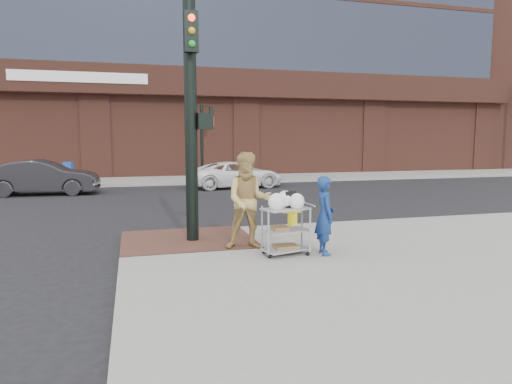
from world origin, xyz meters
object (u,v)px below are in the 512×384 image
object	(u,v)px
lamp_post	(202,133)
traffic_signal_pole	(192,115)
woman_blue	(325,215)
fire_hydrant	(292,212)
pedestrian_tan	(249,201)
utility_cart	(286,226)
sedan_dark	(43,177)
minivan_white	(236,175)

from	to	relation	value
lamp_post	traffic_signal_pole	xyz separation A→B (m)	(-2.48, -15.23, 0.21)
woman_blue	fire_hydrant	distance (m)	2.05
pedestrian_tan	fire_hydrant	size ratio (longest dim) A/B	1.99
utility_cart	fire_hydrant	world-z (taller)	utility_cart
lamp_post	sedan_dark	distance (m)	8.72
pedestrian_tan	fire_hydrant	distance (m)	1.89
woman_blue	sedan_dark	bearing A→B (deg)	35.96
sedan_dark	utility_cart	world-z (taller)	sedan_dark
pedestrian_tan	sedan_dark	size ratio (longest dim) A/B	0.44
traffic_signal_pole	woman_blue	size ratio (longest dim) A/B	3.36
sedan_dark	utility_cart	xyz separation A→B (m)	(6.32, -12.50, -0.03)
minivan_white	traffic_signal_pole	bearing A→B (deg)	157.35
traffic_signal_pole	lamp_post	bearing A→B (deg)	80.76
traffic_signal_pole	sedan_dark	xyz separation A→B (m)	(-4.81, 10.83, -2.11)
pedestrian_tan	fire_hydrant	xyz separation A→B (m)	(1.36, 1.22, -0.47)
lamp_post	pedestrian_tan	bearing A→B (deg)	-95.32
lamp_post	woman_blue	distance (m)	17.14
utility_cart	sedan_dark	bearing A→B (deg)	116.83
sedan_dark	utility_cart	distance (m)	14.01
traffic_signal_pole	pedestrian_tan	size ratio (longest dim) A/B	2.60
woman_blue	fire_hydrant	size ratio (longest dim) A/B	1.54
woman_blue	sedan_dark	world-z (taller)	woman_blue
sedan_dark	fire_hydrant	xyz separation A→B (m)	(7.13, -10.62, -0.08)
pedestrian_tan	fire_hydrant	bearing A→B (deg)	52.43
utility_cart	fire_hydrant	xyz separation A→B (m)	(0.81, 1.88, -0.05)
lamp_post	fire_hydrant	size ratio (longest dim) A/B	4.14
sedan_dark	minivan_white	world-z (taller)	sedan_dark
woman_blue	fire_hydrant	bearing A→B (deg)	4.37
minivan_white	utility_cart	size ratio (longest dim) A/B	3.70
minivan_white	fire_hydrant	distance (m)	11.26
traffic_signal_pole	fire_hydrant	world-z (taller)	traffic_signal_pole
lamp_post	fire_hydrant	distance (m)	15.15
utility_cart	pedestrian_tan	bearing A→B (deg)	129.91
lamp_post	pedestrian_tan	xyz separation A→B (m)	(-1.51, -16.24, -1.51)
traffic_signal_pole	utility_cart	distance (m)	3.10
woman_blue	pedestrian_tan	size ratio (longest dim) A/B	0.77
minivan_white	fire_hydrant	xyz separation A→B (m)	(-1.21, -11.20, 0.03)
minivan_white	fire_hydrant	size ratio (longest dim) A/B	4.60
traffic_signal_pole	utility_cart	xyz separation A→B (m)	(1.51, -1.67, -2.14)
fire_hydrant	pedestrian_tan	bearing A→B (deg)	-138.11
fire_hydrant	woman_blue	bearing A→B (deg)	-92.49
woman_blue	utility_cart	bearing A→B (deg)	85.07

